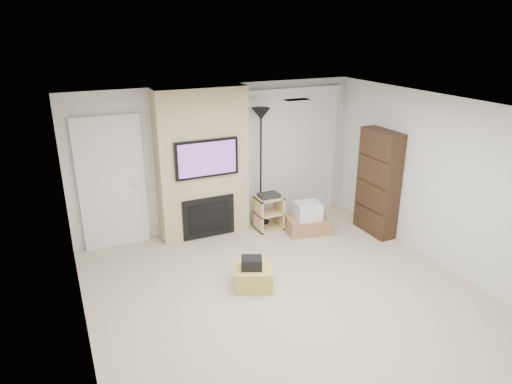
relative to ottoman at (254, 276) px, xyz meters
name	(u,v)px	position (x,y,z in m)	size (l,w,h in m)	color
floor	(295,304)	(0.30, -0.62, -0.15)	(5.00, 5.50, 0.00)	#B7AB8C
ceiling	(301,112)	(0.30, -0.62, 2.35)	(5.00, 5.50, 0.00)	white
wall_back	(218,158)	(0.30, 2.13, 1.10)	(5.00, 2.50, 0.00)	silver
wall_front	(495,359)	(0.30, -3.37, 1.10)	(5.00, 2.50, 0.00)	silver
wall_left	(77,258)	(-2.20, -0.62, 1.10)	(5.50, 2.50, 0.00)	silver
wall_right	(451,187)	(2.80, -0.62, 1.10)	(5.50, 2.50, 0.00)	silver
hvac_vent	(297,100)	(0.70, 0.18, 2.35)	(0.35, 0.18, 0.01)	silver
ottoman	(254,276)	(0.00, 0.00, 0.00)	(0.50, 0.50, 0.30)	gold
black_bag	(252,263)	(-0.04, -0.02, 0.23)	(0.28, 0.22, 0.16)	black
fireplace_wall	(203,165)	(-0.05, 1.92, 1.09)	(1.50, 0.47, 2.50)	tan
entry_door	(112,184)	(-1.50, 2.09, 0.90)	(1.02, 0.11, 2.14)	silver
vertical_blinds	(291,149)	(1.70, 2.08, 1.12)	(1.98, 0.10, 2.37)	silver
floor_lamp	(261,134)	(0.99, 1.87, 1.51)	(0.31, 0.31, 2.10)	black
av_stand	(269,210)	(1.02, 1.61, 0.20)	(0.45, 0.38, 0.66)	tan
box_stack	(308,220)	(1.60, 1.25, 0.05)	(0.86, 0.71, 0.52)	#A06F49
bookshelf	(378,183)	(2.64, 0.73, 0.75)	(0.30, 0.80, 1.80)	black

